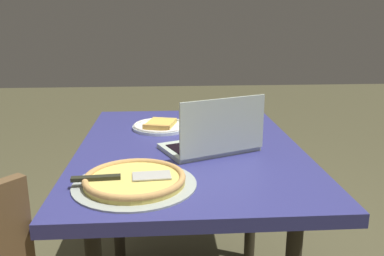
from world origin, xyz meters
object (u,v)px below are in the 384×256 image
(dining_table, at_px, (189,164))
(drink_cup, at_px, (229,117))
(pizza_plate, at_px, (161,126))
(pizza_tray, at_px, (134,180))
(laptop, at_px, (213,140))
(table_knife, at_px, (240,122))

(dining_table, distance_m, drink_cup, 0.34)
(dining_table, bearing_deg, drink_cup, -39.24)
(pizza_plate, distance_m, pizza_tray, 0.66)
(laptop, height_order, pizza_plate, laptop)
(table_knife, height_order, drink_cup, drink_cup)
(dining_table, height_order, laptop, laptop)
(laptop, bearing_deg, pizza_tray, 137.28)
(dining_table, relative_size, pizza_plate, 4.80)
(drink_cup, bearing_deg, pizza_plate, 86.81)
(dining_table, distance_m, pizza_tray, 0.45)
(dining_table, distance_m, table_knife, 0.44)
(drink_cup, bearing_deg, laptop, 161.55)
(laptop, bearing_deg, dining_table, 43.84)
(drink_cup, bearing_deg, pizza_tray, 148.41)
(dining_table, relative_size, pizza_tray, 3.28)
(dining_table, bearing_deg, table_knife, -38.56)
(laptop, height_order, pizza_tray, laptop)
(pizza_plate, bearing_deg, drink_cup, -93.19)
(laptop, bearing_deg, table_knife, -23.10)
(pizza_plate, distance_m, drink_cup, 0.32)
(pizza_plate, relative_size, table_knife, 1.61)
(table_knife, xyz_separation_m, drink_cup, (-0.10, 0.07, 0.05))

